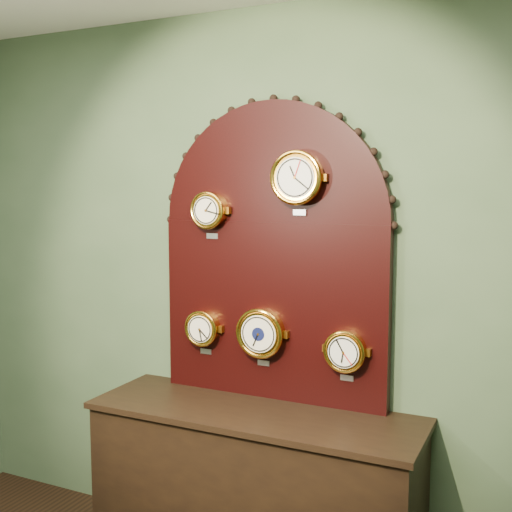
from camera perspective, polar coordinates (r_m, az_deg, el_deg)
The scene contains 8 objects.
wall_back at distance 3.26m, azimuth 1.88°, elevation -2.70°, with size 4.00×4.00×0.00m, color #41573B.
shop_counter at distance 3.34m, azimuth -0.16°, elevation -20.60°, with size 1.60×0.50×0.80m, color black.
display_board at distance 3.19m, azimuth 1.54°, elevation 1.18°, with size 1.26×0.06×1.53m.
roman_clock at distance 3.27m, azimuth -4.23°, elevation 4.10°, with size 0.19×0.08×0.24m.
arabic_clock at distance 3.05m, azimuth 3.72°, elevation 7.01°, with size 0.26×0.08×0.31m.
hygrometer at distance 3.37m, azimuth -4.79°, elevation -6.46°, with size 0.19×0.08×0.24m.
barometer at distance 3.21m, azimuth 0.44°, elevation -6.91°, with size 0.26×0.08×0.31m.
tide_clock at distance 3.07m, azimuth 8.01°, elevation -8.44°, with size 0.21×0.08×0.26m.
Camera 1 is at (1.28, -0.46, 1.91)m, focal length 44.63 mm.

